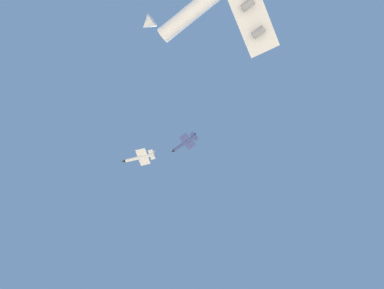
% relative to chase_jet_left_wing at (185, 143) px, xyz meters
% --- Properties ---
extents(chase_jet_left_wing, '(14.12, 11.13, 4.00)m').
position_rel_chase_jet_left_wing_xyz_m(chase_jet_left_wing, '(0.00, 0.00, 0.00)').
color(chase_jet_left_wing, '#38478C').
extents(chase_jet_right_wing, '(15.33, 8.74, 4.00)m').
position_rel_chase_jet_left_wing_xyz_m(chase_jet_right_wing, '(19.58, 1.15, -15.46)').
color(chase_jet_right_wing, silver).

